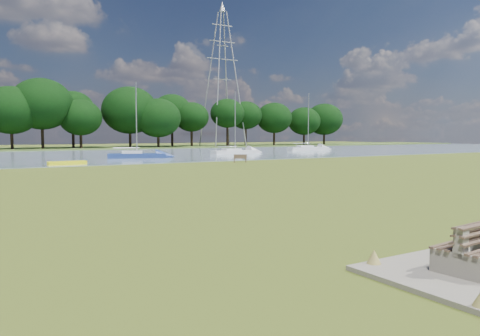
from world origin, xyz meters
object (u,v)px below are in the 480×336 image
pylon (222,56)px  sailboat_5 (136,154)px  riverbank_bench (240,158)px  sailboat_2 (308,147)px  sailboat_3 (235,151)px  kayak (67,163)px

pylon → sailboat_5: 53.55m
riverbank_bench → sailboat_2: size_ratio=0.14×
pylon → sailboat_3: 42.84m
kayak → sailboat_5: (9.01, 7.90, 0.33)m
kayak → sailboat_3: 26.94m
riverbank_bench → sailboat_2: 33.35m
riverbank_bench → sailboat_3: size_ratio=0.16×
sailboat_5 → sailboat_2: bearing=35.1°
riverbank_bench → kayak: (-15.27, 4.45, -0.19)m
kayak → sailboat_2: (41.12, 16.62, 0.34)m
kayak → sailboat_3: sailboat_3 is taller
kayak → pylon: (41.48, 46.00, 19.36)m
sailboat_2 → riverbank_bench: bearing=-132.2°
kayak → riverbank_bench: bearing=-19.5°
sailboat_5 → riverbank_bench: bearing=-43.3°
sailboat_2 → sailboat_3: (-16.88, -4.87, -0.07)m
sailboat_2 → sailboat_3: 17.57m
riverbank_bench → sailboat_5: (-6.26, 12.35, 0.14)m
pylon → sailboat_2: (-0.36, -29.38, -19.02)m
pylon → sailboat_2: pylon is taller
pylon → sailboat_5: (-32.46, -38.10, -19.03)m
pylon → sailboat_3: (-17.24, -34.25, -19.09)m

